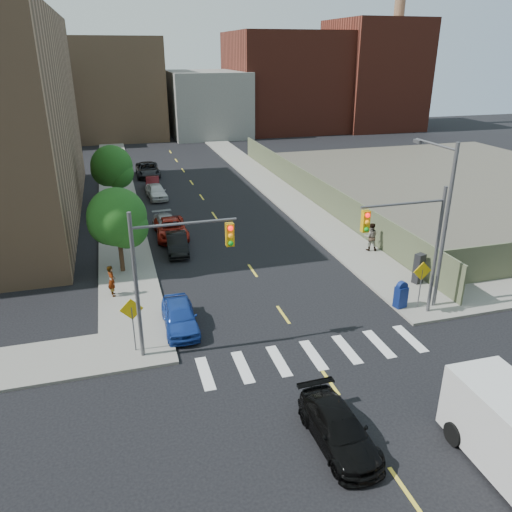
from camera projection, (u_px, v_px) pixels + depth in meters
ground at (350, 411)px, 19.57m from camera, size 160.00×160.00×0.00m
sidewalk_nw at (116, 179)px, 54.37m from camera, size 3.50×73.00×0.15m
sidewalk_ne at (252, 170)px, 58.36m from camera, size 3.50×73.00×0.15m
fence_north at (311, 188)px, 46.41m from camera, size 0.12×44.00×2.50m
gravel_lot at (463, 182)px, 53.39m from camera, size 36.00×42.00×0.06m
bg_bldg_west at (6, 102)px, 73.72m from camera, size 14.00×18.00×12.00m
bg_bldg_midwest at (117, 88)px, 79.04m from camera, size 14.00×16.00×15.00m
bg_bldg_center at (206, 103)px, 81.83m from camera, size 12.00×16.00×10.00m
bg_bldg_east at (283, 82)px, 86.06m from camera, size 18.00×18.00×16.00m
bg_bldg_fareast at (373, 75)px, 88.03m from camera, size 14.00×16.00×18.00m
smokestack at (396, 44)px, 87.14m from camera, size 1.80×1.80×28.00m
signal_nw at (170, 264)px, 21.62m from camera, size 4.59×0.30×7.00m
signal_ne at (412, 237)px, 24.70m from camera, size 4.59×0.30×7.00m
streetlight_ne at (442, 215)px, 25.80m from camera, size 0.25×3.70×9.00m
warn_sign_nw at (132, 315)px, 22.56m from camera, size 1.06×0.06×2.83m
warn_sign_ne at (422, 276)px, 26.42m from camera, size 1.06×0.06×2.83m
warn_sign_midwest at (121, 223)px, 34.54m from camera, size 1.06×0.06×2.83m
tree_west_near at (117, 220)px, 30.41m from camera, size 3.66×3.64×5.52m
tree_west_far at (112, 169)px, 43.72m from camera, size 3.66×3.64×5.52m
parked_car_blue at (180, 316)px, 25.11m from camera, size 1.70×4.12×1.40m
parked_car_black at (177, 243)px, 34.68m from camera, size 1.61×4.06×1.31m
parked_car_red at (171, 229)px, 37.45m from camera, size 2.37×4.98×1.37m
parked_car_silver at (167, 225)px, 38.35m from camera, size 2.14×4.56×1.29m
parked_car_white at (156, 191)px, 47.23m from camera, size 2.00×4.24×1.40m
parked_car_maroon at (153, 183)px, 50.51m from camera, size 1.67×3.89×1.25m
parked_car_grey at (148, 169)px, 55.69m from camera, size 2.54×5.41×1.50m
black_sedan at (339, 429)px, 17.73m from camera, size 1.92×4.44×1.27m
mailbox at (401, 295)px, 26.91m from camera, size 0.70×0.59×1.52m
payphone at (419, 268)px, 29.66m from camera, size 0.66×0.60×1.85m
pedestrian_west at (112, 281)px, 28.11m from camera, size 0.58×0.75×1.83m
pedestrian_east at (371, 237)px, 34.52m from camera, size 1.15×1.03×1.98m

